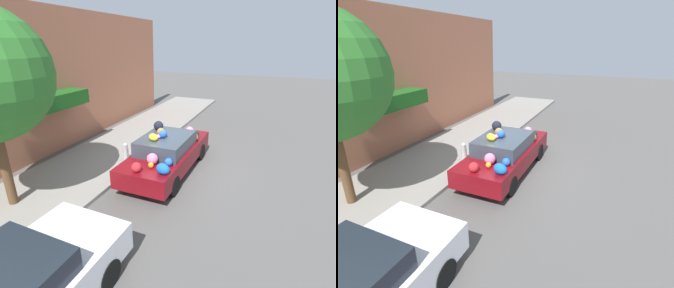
# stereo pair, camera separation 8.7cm
# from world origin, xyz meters

# --- Properties ---
(ground_plane) EXTENTS (60.00, 60.00, 0.00)m
(ground_plane) POSITION_xyz_m (0.00, 0.00, 0.00)
(ground_plane) COLOR #565451
(sidewalk_curb) EXTENTS (24.00, 3.20, 0.12)m
(sidewalk_curb) POSITION_xyz_m (0.00, 2.70, 0.06)
(sidewalk_curb) COLOR gray
(sidewalk_curb) RESTS_ON ground
(building_facade) EXTENTS (18.00, 1.20, 5.50)m
(building_facade) POSITION_xyz_m (-0.02, 4.92, 2.73)
(building_facade) COLOR #B26B4C
(building_facade) RESTS_ON ground
(fire_hydrant) EXTENTS (0.20, 0.20, 0.70)m
(fire_hydrant) POSITION_xyz_m (-0.08, 1.58, 0.47)
(fire_hydrant) COLOR #B2B2B7
(fire_hydrant) RESTS_ON sidewalk_curb
(art_car) EXTENTS (4.44, 1.73, 1.67)m
(art_car) POSITION_xyz_m (-0.06, -0.07, 0.72)
(art_car) COLOR maroon
(art_car) RESTS_ON ground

